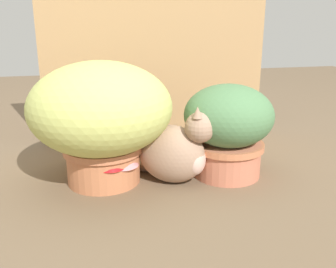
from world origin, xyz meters
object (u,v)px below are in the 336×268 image
(grass_planter, at_px, (101,115))
(mushroom_ornament_pink, at_px, (123,162))
(leafy_planter, at_px, (228,127))
(cat, at_px, (176,151))
(mushroom_ornament_red, at_px, (110,163))

(grass_planter, xyz_separation_m, mushroom_ornament_pink, (0.06, -0.07, -0.16))
(grass_planter, relative_size, leafy_planter, 1.44)
(grass_planter, bearing_deg, mushroom_ornament_pink, -47.17)
(cat, relative_size, mushroom_ornament_pink, 2.38)
(leafy_planter, bearing_deg, mushroom_ornament_pink, -177.13)
(grass_planter, bearing_deg, leafy_planter, -5.87)
(mushroom_ornament_red, bearing_deg, cat, 4.42)
(mushroom_ornament_pink, height_order, mushroom_ornament_red, mushroom_ornament_red)
(grass_planter, distance_m, mushroom_ornament_pink, 0.19)
(leafy_planter, xyz_separation_m, mushroom_ornament_pink, (-0.41, -0.02, -0.10))
(grass_planter, bearing_deg, cat, -15.44)
(cat, bearing_deg, mushroom_ornament_pink, 179.23)
(mushroom_ornament_red, bearing_deg, grass_planter, 101.36)
(leafy_planter, height_order, mushroom_ornament_pink, leafy_planter)
(grass_planter, distance_m, leafy_planter, 0.48)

